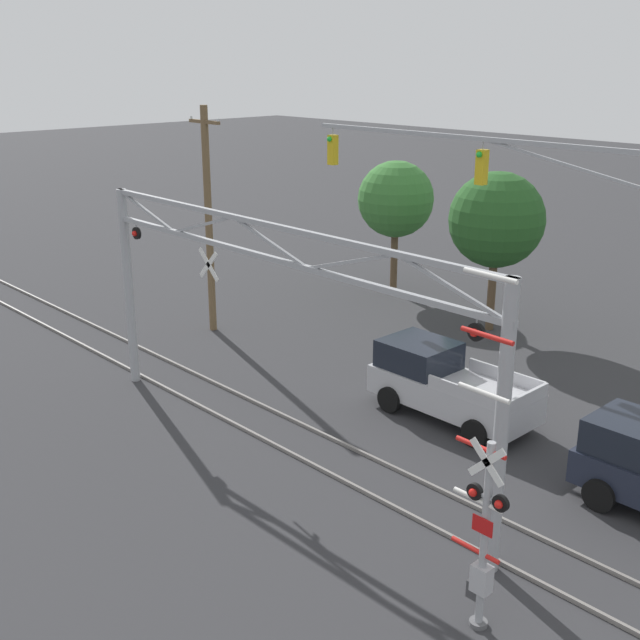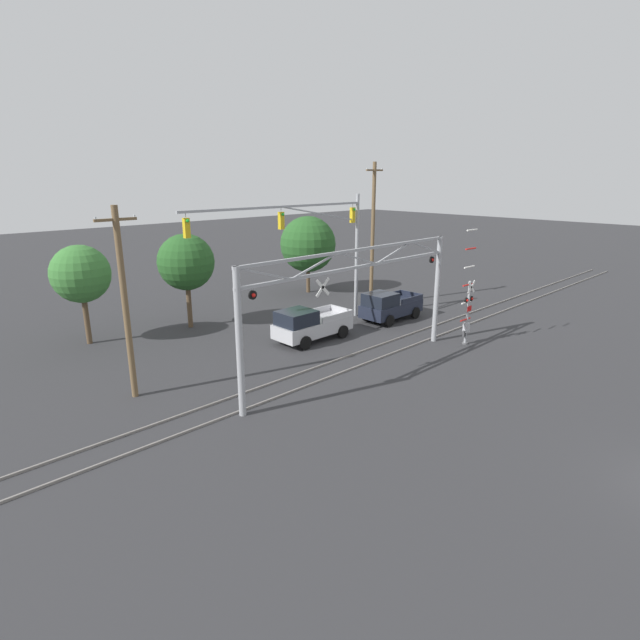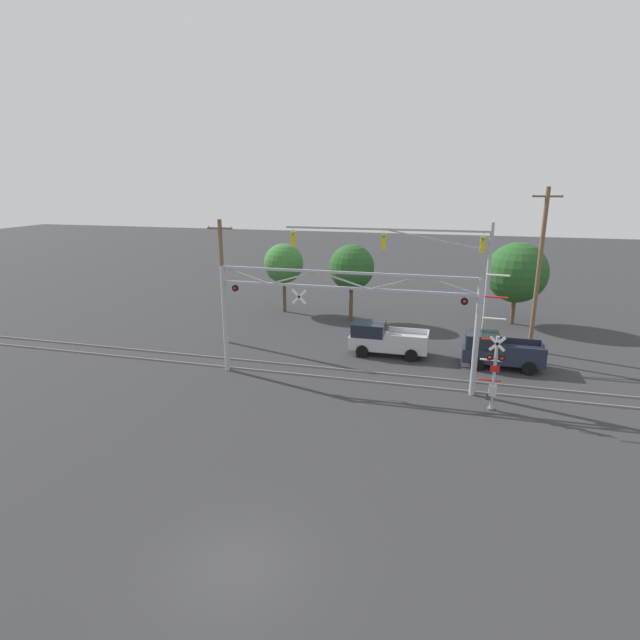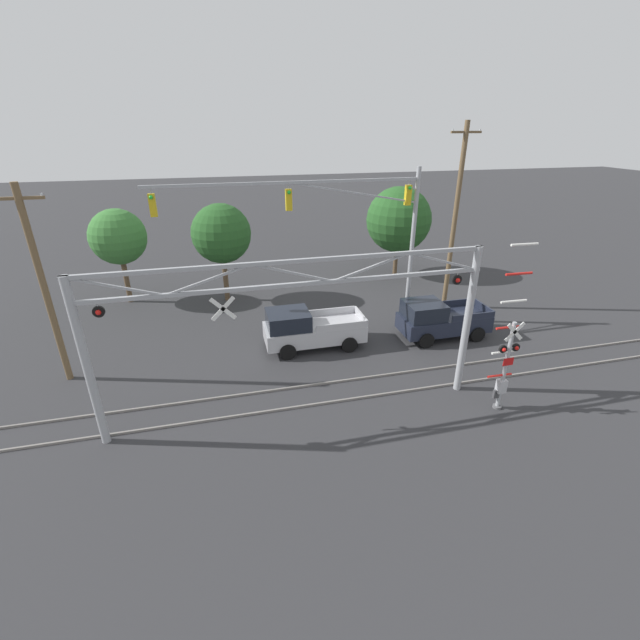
{
  "view_description": "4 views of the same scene",
  "coord_description": "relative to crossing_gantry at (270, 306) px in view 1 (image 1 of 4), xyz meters",
  "views": [
    {
      "loc": [
        15.22,
        2.19,
        10.35
      ],
      "look_at": [
        -0.92,
        17.4,
        3.03
      ],
      "focal_mm": 45.0,
      "sensor_mm": 36.0,
      "label": 1
    },
    {
      "loc": [
        -18.16,
        -1.43,
        9.82
      ],
      "look_at": [
        0.67,
        18.14,
        1.94
      ],
      "focal_mm": 28.0,
      "sensor_mm": 36.0,
      "label": 2
    },
    {
      "loc": [
        5.61,
        -11.35,
        11.14
      ],
      "look_at": [
        -0.93,
        13.31,
        4.0
      ],
      "focal_mm": 28.0,
      "sensor_mm": 36.0,
      "label": 3
    },
    {
      "loc": [
        -2.51,
        0.83,
        10.66
      ],
      "look_at": [
        1.23,
        15.93,
        3.47
      ],
      "focal_mm": 24.0,
      "sensor_mm": 36.0,
      "label": 4
    }
  ],
  "objects": [
    {
      "name": "pickup_truck_lead",
      "position": [
        1.66,
        5.35,
        -3.17
      ],
      "size": [
        5.11,
        2.29,
        2.1
      ],
      "color": "#B7B7BC",
      "rests_on": "ground_plane"
    },
    {
      "name": "crossing_gantry",
      "position": [
        0.0,
        0.0,
        0.0
      ],
      "size": [
        14.62,
        0.31,
        6.41
      ],
      "color": "#9EA0A5",
      "rests_on": "ground_plane"
    },
    {
      "name": "crossing_signal_mast",
      "position": [
        8.0,
        -1.66,
        -2.02
      ],
      "size": [
        1.24,
        0.35,
        6.92
      ],
      "color": "#9EA0A5",
      "rests_on": "ground_plane"
    },
    {
      "name": "utility_pole_left",
      "position": [
        -9.63,
        5.01,
        0.26
      ],
      "size": [
        1.8,
        0.28,
        8.65
      ],
      "color": "brown",
      "rests_on": "ground_plane"
    },
    {
      "name": "traffic_signal_span",
      "position": [
        4.48,
        7.23,
        1.88
      ],
      "size": [
        13.73,
        0.39,
        8.64
      ],
      "color": "#9EA0A5",
      "rests_on": "ground_plane"
    },
    {
      "name": "rail_track_near",
      "position": [
        0.01,
        0.28,
        -4.16
      ],
      "size": [
        80.0,
        0.08,
        0.1
      ],
      "primitive_type": "cube",
      "color": "gray",
      "rests_on": "ground_plane"
    },
    {
      "name": "rail_track_far",
      "position": [
        0.01,
        1.72,
        -4.16
      ],
      "size": [
        80.0,
        0.08,
        0.1
      ],
      "primitive_type": "cube",
      "color": "gray",
      "rests_on": "ground_plane"
    },
    {
      "name": "background_tree_far_right_verge",
      "position": [
        -2.13,
        13.05,
        0.18
      ],
      "size": [
        3.68,
        3.68,
        6.25
      ],
      "color": "brown",
      "rests_on": "ground_plane"
    },
    {
      "name": "background_tree_far_left_verge",
      "position": [
        -8.32,
        14.26,
        0.06
      ],
      "size": [
        3.4,
        3.4,
        5.99
      ],
      "color": "brown",
      "rests_on": "ground_plane"
    }
  ]
}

